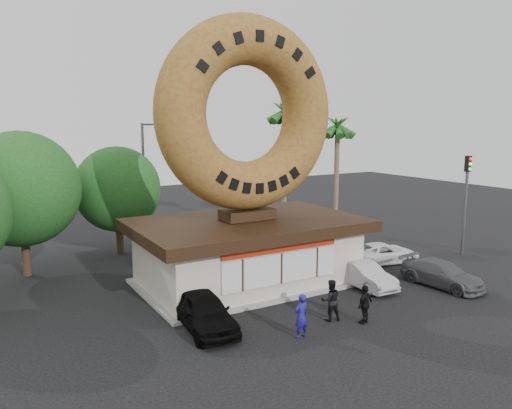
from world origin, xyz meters
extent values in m
plane|color=black|center=(0.00, 0.00, 0.00)|extent=(90.00, 90.00, 0.00)
cube|color=beige|center=(0.00, 6.00, 1.50)|extent=(10.00, 6.00, 3.00)
cube|color=#999993|center=(0.00, 6.00, 0.07)|extent=(10.60, 6.60, 0.15)
cube|color=#3F3F3F|center=(0.00, 6.00, 3.05)|extent=(10.00, 6.00, 0.10)
cube|color=black|center=(0.00, 6.00, 3.00)|extent=(11.20, 7.20, 0.55)
cube|color=silver|center=(0.00, 2.95, 1.55)|extent=(6.00, 0.12, 1.40)
cube|color=#A8260E|center=(0.00, 2.93, 2.55)|extent=(6.00, 0.10, 0.45)
cube|color=black|center=(0.00, 6.00, 3.55)|extent=(2.60, 1.40, 0.50)
torus|color=olive|center=(0.00, 6.00, 8.44)|extent=(9.29, 2.37, 9.29)
cylinder|color=#473321|center=(-9.50, 13.00, 1.65)|extent=(0.44, 0.44, 3.30)
sphere|color=#1B4619|center=(-9.50, 13.00, 4.65)|extent=(6.00, 6.00, 6.00)
cylinder|color=#473321|center=(-4.00, 15.00, 1.43)|extent=(0.44, 0.44, 2.86)
sphere|color=#1B4619|center=(-4.00, 15.00, 4.03)|extent=(5.20, 5.20, 5.20)
cylinder|color=#726651|center=(7.50, 14.00, 4.50)|extent=(0.36, 0.36, 9.00)
cylinder|color=#726651|center=(11.00, 12.50, 4.00)|extent=(0.36, 0.36, 8.00)
cylinder|color=#59595E|center=(-2.00, 16.00, 4.00)|extent=(0.18, 0.18, 8.00)
cylinder|color=#59595E|center=(-1.10, 16.00, 7.90)|extent=(1.80, 0.12, 0.12)
cube|color=#59595E|center=(-0.20, 16.00, 7.85)|extent=(0.45, 0.20, 0.12)
cylinder|color=#59595E|center=(14.00, 4.00, 3.00)|extent=(0.18, 0.18, 6.00)
cube|color=black|center=(14.00, 4.00, 5.60)|extent=(0.30, 0.28, 0.95)
sphere|color=red|center=(14.00, 3.85, 5.90)|extent=(0.18, 0.18, 0.18)
sphere|color=yellow|center=(14.00, 3.85, 5.60)|extent=(0.18, 0.18, 0.18)
sphere|color=green|center=(14.00, 3.85, 5.30)|extent=(0.18, 0.18, 0.18)
imported|color=navy|center=(-1.47, -0.69, 0.86)|extent=(0.68, 0.49, 1.73)
imported|color=black|center=(0.56, 0.08, 0.87)|extent=(0.98, 0.85, 1.74)
imported|color=black|center=(1.57, -0.87, 0.80)|extent=(1.02, 0.65, 1.61)
imported|color=black|center=(-4.28, 1.88, 0.73)|extent=(2.08, 4.39, 1.45)
imported|color=#A7A7AC|center=(4.63, 2.58, 0.64)|extent=(1.48, 3.90, 1.27)
imported|color=#545659|center=(8.09, 0.66, 0.62)|extent=(2.16, 4.43, 1.24)
imported|color=white|center=(8.52, 5.15, 0.59)|extent=(4.54, 2.83, 1.17)
camera|label=1|loc=(-11.97, -15.18, 8.13)|focal=35.00mm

